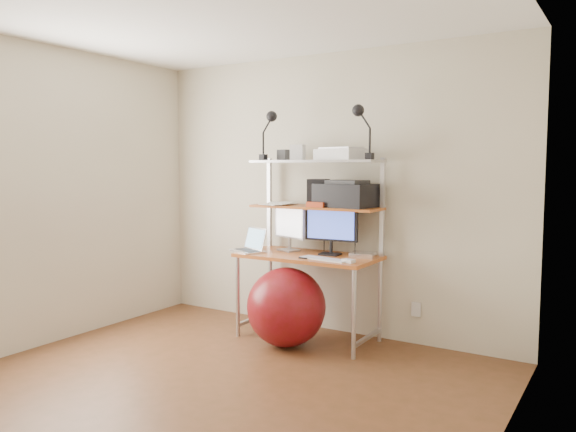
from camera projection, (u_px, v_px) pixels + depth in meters
name	position (u px, v px, depth m)	size (l,w,h in m)	color
room	(195.00, 206.00, 3.55)	(3.60, 3.60, 3.60)	brown
computer_desk	(312.00, 229.00, 4.85)	(1.20, 0.60, 1.57)	#AE5421
wall_outlet	(416.00, 309.00, 4.70)	(0.08, 0.01, 0.12)	silver
monitor_silver	(290.00, 225.00, 5.03)	(0.38, 0.19, 0.43)	#B8B7BC
monitor_black	(331.00, 227.00, 4.79)	(0.48, 0.15, 0.48)	black
laptop	(251.00, 246.00, 4.99)	(0.38, 0.35, 0.27)	silver
keyboard	(324.00, 259.00, 4.55)	(0.42, 0.12, 0.01)	silver
mouse	(349.00, 261.00, 4.42)	(0.10, 0.06, 0.03)	silver
mac_mini	(363.00, 255.00, 4.70)	(0.20, 0.20, 0.04)	silver
phone	(307.00, 257.00, 4.66)	(0.07, 0.14, 0.01)	black
printer	(346.00, 194.00, 4.76)	(0.52, 0.39, 0.23)	black
nas_cube	(318.00, 193.00, 4.85)	(0.16, 0.16, 0.24)	black
red_box	(317.00, 204.00, 4.77)	(0.16, 0.11, 0.04)	#B63D1D
scanner	(341.00, 154.00, 4.74)	(0.46, 0.36, 0.11)	silver
box_white	(298.00, 152.00, 4.94)	(0.12, 0.10, 0.14)	silver
box_grey	(284.00, 155.00, 5.07)	(0.10, 0.10, 0.10)	#2D2D2F
clip_lamp_left	(270.00, 124.00, 4.97)	(0.17, 0.10, 0.43)	black
clip_lamp_right	(361.00, 119.00, 4.51)	(0.18, 0.10, 0.44)	black
exercise_ball	(286.00, 307.00, 4.66)	(0.66, 0.66, 0.66)	maroon
paper_stack	(280.00, 204.00, 5.07)	(0.31, 0.40, 0.02)	white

